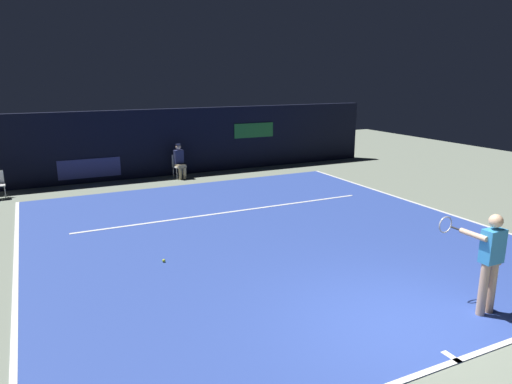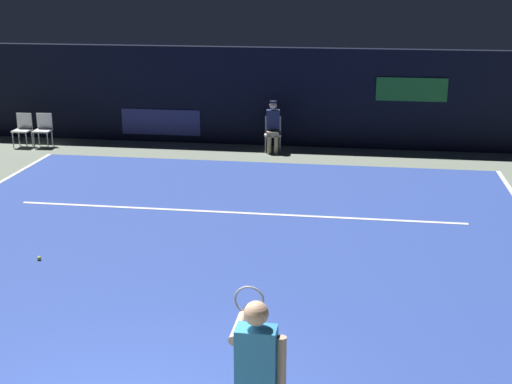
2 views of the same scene
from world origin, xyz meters
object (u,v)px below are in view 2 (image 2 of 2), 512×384
Objects in this scene: courtside_chair_near at (23,128)px; tennis_ball at (39,258)px; line_judge_on_chair at (273,126)px; courtside_chair_far at (43,128)px; tennis_player at (256,376)px.

courtside_chair_near is 8.47m from tennis_ball.
courtside_chair_far is (-6.14, -0.32, -0.18)m from line_judge_on_chair.
tennis_player is at bearing -46.70° from tennis_ball.
line_judge_on_chair is 6.70m from courtside_chair_near.
courtside_chair_near reaches higher than tennis_ball.
courtside_chair_far is at bearing 113.85° from tennis_ball.
courtside_chair_far is at bearing 6.75° from courtside_chair_near.
line_judge_on_chair reaches higher than courtside_chair_near.
line_judge_on_chair reaches higher than courtside_chair_far.
courtside_chair_near and courtside_chair_far have the same top height.
courtside_chair_far reaches higher than tennis_ball.
courtside_chair_near is at bearing 124.08° from tennis_player.
courtside_chair_near is (-6.68, -0.39, -0.18)m from line_judge_on_chair.
line_judge_on_chair is 1.50× the size of courtside_chair_far.
tennis_player is 25.44× the size of tennis_ball.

